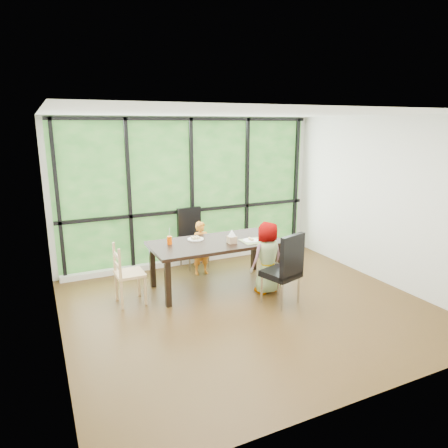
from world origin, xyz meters
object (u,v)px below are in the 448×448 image
at_px(chair_window_leather, 194,238).
at_px(plate_near, 251,240).
at_px(tissue_box, 232,240).
at_px(chair_interior_leather, 281,268).
at_px(green_cup, 270,237).
at_px(orange_cup, 170,240).
at_px(plate_far, 196,239).
at_px(child_toddler, 201,248).
at_px(child_older, 267,258).
at_px(dining_table, 216,264).
at_px(chair_end_beech, 130,274).

height_order(chair_window_leather, plate_near, chair_window_leather).
xyz_separation_m(plate_near, tissue_box, (-0.32, 0.03, 0.05)).
height_order(chair_interior_leather, green_cup, chair_interior_leather).
bearing_deg(orange_cup, chair_window_leather, 48.83).
xyz_separation_m(chair_window_leather, plate_far, (-0.27, -0.76, 0.22)).
height_order(child_toddler, plate_far, child_toddler).
distance_m(chair_interior_leather, orange_cup, 1.77).
bearing_deg(green_cup, child_older, -127.32).
relative_size(chair_interior_leather, orange_cup, 8.73).
relative_size(chair_window_leather, plate_far, 4.12).
distance_m(dining_table, chair_window_leather, 1.02).
distance_m(child_toddler, tissue_box, 0.88).
relative_size(chair_window_leather, tissue_box, 8.35).
height_order(green_cup, tissue_box, tissue_box).
bearing_deg(chair_interior_leather, child_older, -111.13).
xyz_separation_m(dining_table, orange_cup, (-0.70, 0.18, 0.44)).
bearing_deg(plate_near, child_toddler, 122.75).
distance_m(child_older, tissue_box, 0.61).
relative_size(chair_interior_leather, child_older, 0.96).
height_order(orange_cup, green_cup, orange_cup).
relative_size(dining_table, chair_interior_leather, 1.91).
bearing_deg(chair_interior_leather, child_toddler, -87.69).
bearing_deg(plate_near, chair_interior_leather, -85.77).
height_order(chair_end_beech, child_toddler, child_toddler).
relative_size(child_older, plate_far, 4.31).
height_order(dining_table, tissue_box, tissue_box).
relative_size(child_toddler, plate_near, 3.70).
distance_m(child_older, orange_cup, 1.53).
xyz_separation_m(chair_end_beech, plate_far, (1.14, 0.28, 0.31)).
height_order(plate_near, orange_cup, orange_cup).
bearing_deg(dining_table, plate_near, -21.58).
relative_size(plate_far, orange_cup, 2.12).
xyz_separation_m(child_toddler, orange_cup, (-0.70, -0.43, 0.34)).
distance_m(plate_far, orange_cup, 0.46).
height_order(chair_end_beech, green_cup, chair_end_beech).
height_order(plate_far, tissue_box, tissue_box).
height_order(dining_table, child_older, child_older).
relative_size(chair_end_beech, child_older, 0.80).
relative_size(dining_table, child_toddler, 2.19).
relative_size(chair_window_leather, orange_cup, 8.73).
xyz_separation_m(chair_window_leather, child_older, (0.59, -1.57, 0.03)).
distance_m(chair_interior_leather, plate_near, 0.82).
height_order(orange_cup, tissue_box, orange_cup).
height_order(plate_far, orange_cup, orange_cup).
relative_size(chair_window_leather, green_cup, 10.49).
relative_size(plate_far, tissue_box, 2.03).
xyz_separation_m(chair_window_leather, child_toddler, (-0.02, -0.40, -0.07)).
bearing_deg(chair_interior_leather, chair_window_leather, -91.87).
distance_m(chair_window_leather, green_cup, 1.54).
relative_size(dining_table, chair_window_leather, 1.91).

